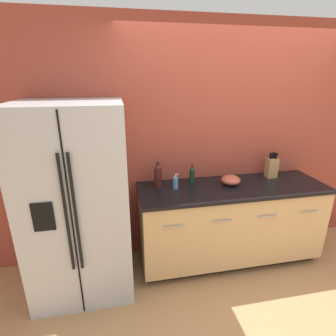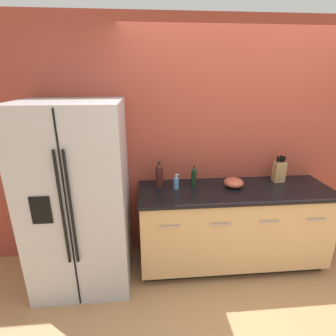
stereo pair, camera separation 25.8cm
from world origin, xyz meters
name	(u,v)px [view 1 (the left image)]	position (x,y,z in m)	size (l,w,h in m)	color
ground_plane	(272,312)	(0.00, 0.00, 0.00)	(14.00, 14.00, 0.00)	#B27F51
wall_back	(231,143)	(0.00, 1.14, 1.30)	(10.00, 0.05, 2.60)	#993D2D
counter_unit	(230,223)	(-0.10, 0.79, 0.47)	(2.02, 0.64, 0.92)	black
refrigerator	(79,202)	(-1.67, 0.71, 0.92)	(0.91, 0.81, 1.83)	#B2B2B5
knife_block	(272,167)	(0.44, 0.95, 1.04)	(0.12, 0.09, 0.30)	#A87A4C
wine_bottle	(158,175)	(-0.89, 0.92, 1.05)	(0.08, 0.08, 0.27)	#3D1914
soap_dispenser	(175,183)	(-0.72, 0.84, 0.98)	(0.06, 0.05, 0.16)	#4C7FB2
oil_bottle	(192,175)	(-0.52, 0.92, 1.02)	(0.06, 0.06, 0.21)	black
mixing_bowl	(231,180)	(-0.11, 0.84, 0.97)	(0.21, 0.21, 0.10)	#B24C38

